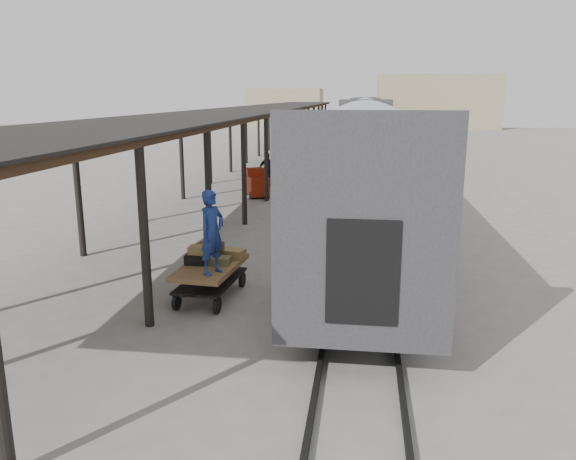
{
  "coord_description": "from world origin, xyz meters",
  "views": [
    {
      "loc": [
        3.16,
        -12.9,
        4.89
      ],
      "look_at": [
        1.39,
        0.25,
        1.7
      ],
      "focal_mm": 35.0,
      "sensor_mm": 36.0,
      "label": 1
    }
  ],
  "objects_px": {
    "baggage_cart": "(211,273)",
    "pedestrian": "(268,170)",
    "porter": "(212,232)",
    "luggage_tug": "(257,184)"
  },
  "relations": [
    {
      "from": "luggage_tug",
      "to": "pedestrian",
      "type": "xyz_separation_m",
      "value": [
        0.02,
        3.14,
        0.31
      ]
    },
    {
      "from": "porter",
      "to": "pedestrian",
      "type": "distance_m",
      "value": 18.18
    },
    {
      "from": "porter",
      "to": "pedestrian",
      "type": "bearing_deg",
      "value": 33.1
    },
    {
      "from": "baggage_cart",
      "to": "porter",
      "type": "distance_m",
      "value": 1.38
    },
    {
      "from": "porter",
      "to": "pedestrian",
      "type": "xyz_separation_m",
      "value": [
        -1.79,
        18.07,
        -0.9
      ]
    },
    {
      "from": "baggage_cart",
      "to": "porter",
      "type": "bearing_deg",
      "value": -63.54
    },
    {
      "from": "luggage_tug",
      "to": "pedestrian",
      "type": "bearing_deg",
      "value": 66.37
    },
    {
      "from": "baggage_cart",
      "to": "luggage_tug",
      "type": "relative_size",
      "value": 1.39
    },
    {
      "from": "baggage_cart",
      "to": "pedestrian",
      "type": "height_order",
      "value": "pedestrian"
    },
    {
      "from": "porter",
      "to": "luggage_tug",
      "type": "bearing_deg",
      "value": 34.34
    }
  ]
}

